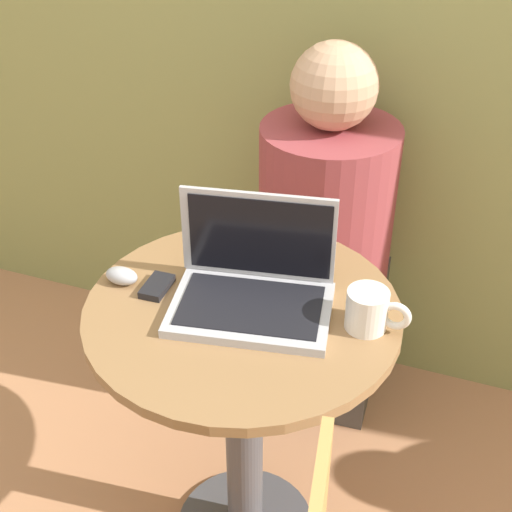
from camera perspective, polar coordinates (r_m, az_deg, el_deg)
The scene contains 6 objects.
round_table at distance 1.65m, azimuth -1.01°, elevation -10.20°, with size 0.67×0.67×0.76m.
laptop at distance 1.48m, azimuth -0.18°, elevation -2.33°, with size 0.36×0.28×0.22m.
cell_phone at distance 1.56m, azimuth -7.93°, elevation -2.42°, with size 0.05×0.09×0.02m.
computer_mouse at distance 1.58m, azimuth -10.70°, elevation -1.56°, with size 0.07×0.05×0.04m.
coffee_cup at distance 1.44m, azimuth 9.06°, elevation -4.30°, with size 0.13×0.08×0.09m.
person_seated at distance 2.15m, azimuth 5.70°, elevation -0.36°, with size 0.39×0.59×1.16m.
Camera 1 is at (0.43, -1.09, 1.69)m, focal length 50.00 mm.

